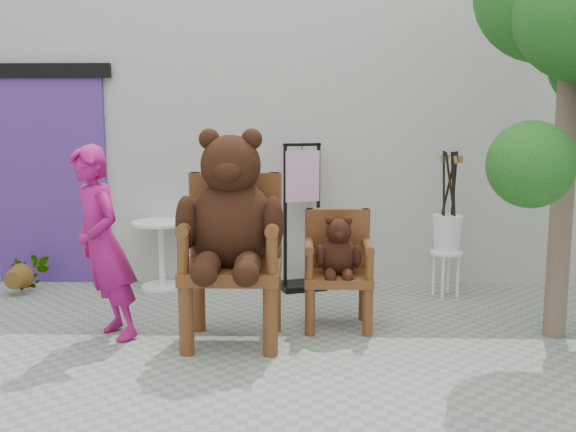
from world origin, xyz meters
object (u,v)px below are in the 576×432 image
Objects in this scene: person at (103,244)px; cafe_table at (162,246)px; stool_bucket at (447,233)px; display_stand at (302,234)px; chair_big at (232,225)px; chair_small at (338,259)px.

person is 2.23× the size of cafe_table.
stool_bucket is at bearing 73.67° from person.
person is 3.34m from stool_bucket.
person reaches higher than display_stand.
display_stand is at bearing 71.95° from chair_big.
cafe_table is (-0.93, 1.65, -0.52)m from chair_big.
person is 1.08× the size of stool_bucket.
stool_bucket is (1.45, -0.22, 0.06)m from display_stand.
chair_big is at bearing -60.75° from cafe_table.
chair_big is at bearing -153.41° from chair_small.
chair_small is 1.26m from display_stand.
person is at bearing 178.61° from chair_big.
stool_bucket reaches higher than chair_small.
cafe_table is 0.48× the size of stool_bucket.
chair_small is (0.86, 0.43, -0.37)m from chair_big.
chair_big is 1.03m from chair_small.
cafe_table is 0.47× the size of display_stand.
cafe_table is 2.93m from stool_bucket.
person is at bearing -93.77° from cafe_table.
display_stand is (1.46, -0.00, 0.14)m from cafe_table.
person is 1.04× the size of display_stand.
chair_small is at bearing -34.46° from cafe_table.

